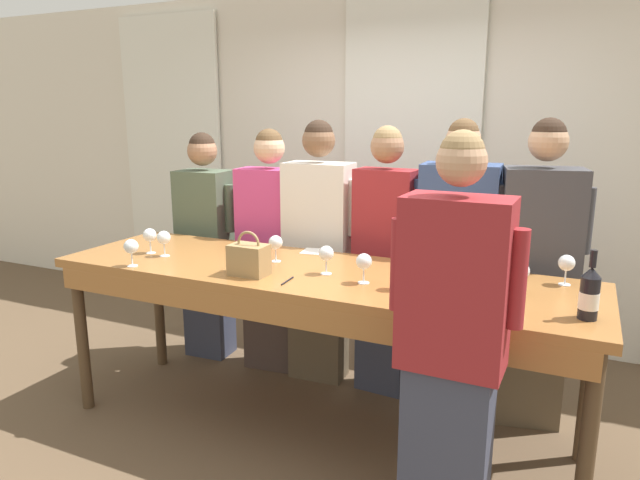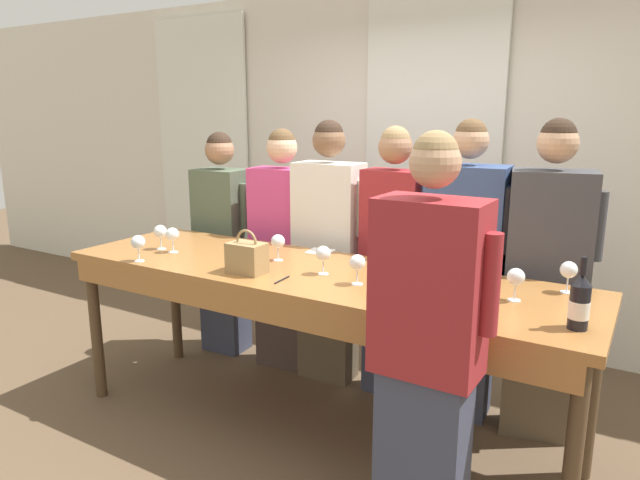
{
  "view_description": "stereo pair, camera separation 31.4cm",
  "coord_description": "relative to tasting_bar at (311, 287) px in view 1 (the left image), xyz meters",
  "views": [
    {
      "loc": [
        1.29,
        -2.69,
        1.83
      ],
      "look_at": [
        0.0,
        0.08,
        1.12
      ],
      "focal_mm": 32.0,
      "sensor_mm": 36.0,
      "label": 1
    },
    {
      "loc": [
        1.57,
        -2.54,
        1.83
      ],
      "look_at": [
        0.0,
        0.08,
        1.12
      ],
      "focal_mm": 32.0,
      "sensor_mm": 36.0,
      "label": 2
    }
  ],
  "objects": [
    {
      "name": "ground_plane",
      "position": [
        0.0,
        0.03,
        -0.89
      ],
      "size": [
        18.0,
        18.0,
        0.0
      ],
      "primitive_type": "plane",
      "color": "brown"
    },
    {
      "name": "wall_back",
      "position": [
        0.0,
        1.87,
        0.51
      ],
      "size": [
        12.0,
        0.06,
        2.8
      ],
      "color": "silver",
      "rests_on": "ground_plane"
    },
    {
      "name": "curtain_panel_left",
      "position": [
        -2.37,
        1.8,
        0.46
      ],
      "size": [
        1.11,
        0.03,
        2.69
      ],
      "color": "white",
      "rests_on": "ground_plane"
    },
    {
      "name": "curtain_panel_center",
      "position": [
        0.0,
        1.8,
        0.46
      ],
      "size": [
        1.11,
        0.03,
        2.69
      ],
      "color": "white",
      "rests_on": "ground_plane"
    },
    {
      "name": "tasting_bar",
      "position": [
        0.0,
        0.0,
        0.0
      ],
      "size": [
        2.96,
        0.85,
        0.97
      ],
      "color": "#9E6633",
      "rests_on": "ground_plane"
    },
    {
      "name": "wine_bottle",
      "position": [
        1.36,
        -0.16,
        0.2
      ],
      "size": [
        0.08,
        0.08,
        0.3
      ],
      "color": "black",
      "rests_on": "tasting_bar"
    },
    {
      "name": "handbag",
      "position": [
        -0.27,
        -0.2,
        0.17
      ],
      "size": [
        0.2,
        0.13,
        0.24
      ],
      "color": "#997A4C",
      "rests_on": "tasting_bar"
    },
    {
      "name": "wine_glass_front_left",
      "position": [
        -0.27,
        0.09,
        0.2
      ],
      "size": [
        0.08,
        0.08,
        0.15
      ],
      "color": "white",
      "rests_on": "tasting_bar"
    },
    {
      "name": "wine_glass_front_mid",
      "position": [
        1.06,
        0.06,
        0.2
      ],
      "size": [
        0.08,
        0.08,
        0.15
      ],
      "color": "white",
      "rests_on": "tasting_bar"
    },
    {
      "name": "wine_glass_front_right",
      "position": [
        -0.95,
        -0.33,
        0.2
      ],
      "size": [
        0.08,
        0.08,
        0.15
      ],
      "color": "white",
      "rests_on": "tasting_bar"
    },
    {
      "name": "wine_glass_center_left",
      "position": [
        -0.93,
        -0.08,
        0.2
      ],
      "size": [
        0.08,
        0.08,
        0.15
      ],
      "color": "white",
      "rests_on": "tasting_bar"
    },
    {
      "name": "wine_glass_center_mid",
      "position": [
        0.1,
        -0.01,
        0.2
      ],
      "size": [
        0.08,
        0.08,
        0.15
      ],
      "color": "white",
      "rests_on": "tasting_bar"
    },
    {
      "name": "wine_glass_center_right",
      "position": [
        0.58,
        0.0,
        0.2
      ],
      "size": [
        0.08,
        0.08,
        0.15
      ],
      "color": "white",
      "rests_on": "tasting_bar"
    },
    {
      "name": "wine_glass_back_left",
      "position": [
        0.8,
        0.3,
        0.2
      ],
      "size": [
        0.08,
        0.08,
        0.15
      ],
      "color": "white",
      "rests_on": "tasting_bar"
    },
    {
      "name": "wine_glass_back_mid",
      "position": [
        -1.06,
        -0.06,
        0.2
      ],
      "size": [
        0.08,
        0.08,
        0.15
      ],
      "color": "white",
      "rests_on": "tasting_bar"
    },
    {
      "name": "wine_glass_back_right",
      "position": [
        0.53,
        -0.11,
        0.2
      ],
      "size": [
        0.08,
        0.08,
        0.15
      ],
      "color": "white",
      "rests_on": "tasting_bar"
    },
    {
      "name": "wine_glass_near_host",
      "position": [
        1.25,
        0.31,
        0.2
      ],
      "size": [
        0.08,
        0.08,
        0.15
      ],
      "color": "white",
      "rests_on": "tasting_bar"
    },
    {
      "name": "wine_glass_by_bottle",
      "position": [
        0.33,
        -0.08,
        0.2
      ],
      "size": [
        0.08,
        0.08,
        0.15
      ],
      "color": "white",
      "rests_on": "tasting_bar"
    },
    {
      "name": "napkin",
      "position": [
        -0.17,
        0.4,
        0.09
      ],
      "size": [
        0.17,
        0.17,
        0.0
      ],
      "color": "white",
      "rests_on": "tasting_bar"
    },
    {
      "name": "pen",
      "position": [
        -0.03,
        -0.22,
        0.09
      ],
      "size": [
        0.02,
        0.14,
        0.01
      ],
      "color": "black",
      "rests_on": "tasting_bar"
    },
    {
      "name": "guest_olive_jacket",
      "position": [
        -1.19,
        0.69,
        -0.03
      ],
      "size": [
        0.49,
        0.29,
        1.67
      ],
      "color": "#383D51",
      "rests_on": "ground_plane"
    },
    {
      "name": "guest_pink_top",
      "position": [
        -0.64,
        0.69,
        -0.01
      ],
      "size": [
        0.56,
        0.27,
        1.7
      ],
      "color": "#473833",
      "rests_on": "ground_plane"
    },
    {
      "name": "guest_cream_sweater",
      "position": [
        -0.28,
        0.69,
        0.02
      ],
      "size": [
        0.55,
        0.28,
        1.76
      ],
      "color": "brown",
      "rests_on": "ground_plane"
    },
    {
      "name": "guest_striped_shirt",
      "position": [
        0.18,
        0.69,
        0.03
      ],
      "size": [
        0.49,
        0.23,
        1.73
      ],
      "color": "#383D51",
      "rests_on": "ground_plane"
    },
    {
      "name": "guest_navy_coat",
      "position": [
        0.64,
        0.69,
        0.01
      ],
      "size": [
        0.56,
        0.3,
        1.78
      ],
      "color": "#383D51",
      "rests_on": "ground_plane"
    },
    {
      "name": "guest_beige_cap",
      "position": [
        1.1,
        0.69,
        0.02
      ],
      "size": [
        0.54,
        0.35,
        1.79
      ],
      "color": "brown",
      "rests_on": "ground_plane"
    },
    {
      "name": "host_pouring",
      "position": [
        0.89,
        -0.58,
        0.01
      ],
      "size": [
        0.51,
        0.24,
        1.76
      ],
      "color": "#383D51",
      "rests_on": "ground_plane"
    }
  ]
}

